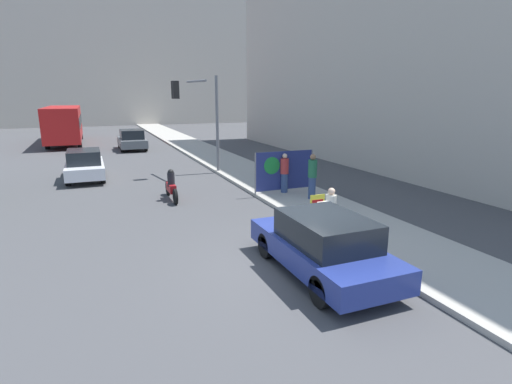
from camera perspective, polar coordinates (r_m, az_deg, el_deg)
ground_plane at (r=9.95m, az=5.55°, el=-10.29°), size 160.00×160.00×0.00m
sidewalk_curb at (r=24.51m, az=-4.38°, el=4.30°), size 3.00×90.00×0.13m
building_backdrop_far at (r=65.11m, az=-21.79°, el=23.01°), size 52.00×12.00×31.29m
building_backdrop_right at (r=27.37m, az=22.84°, el=21.96°), size 10.00×32.00×16.91m
seated_protester at (r=12.27m, az=10.76°, el=-2.02°), size 0.98×0.77×1.18m
jogger_on_sidewalk at (r=15.41m, az=8.05°, el=2.26°), size 0.34×0.34×1.74m
pedestrian_behind at (r=16.36m, az=4.09°, el=2.75°), size 0.34×0.34×1.61m
protest_banner at (r=16.44m, az=4.00°, el=3.09°), size 2.63×0.06×1.69m
traffic_light_pole at (r=20.67m, az=-7.88°, el=11.81°), size 2.43×2.20×4.87m
parked_car_curbside at (r=9.30m, az=9.56°, el=-7.45°), size 1.82×4.24×1.42m
car_on_road_nearest at (r=21.24m, az=-23.27°, el=3.59°), size 1.72×4.14×1.46m
car_on_road_midblock at (r=31.88m, az=-17.30°, el=7.13°), size 1.87×4.18×1.52m
city_bus_on_road at (r=38.09m, az=-25.75°, el=8.93°), size 2.61×11.13×3.09m
motorcycle_on_road at (r=16.05m, az=-12.01°, el=0.77°), size 0.28×2.15×1.23m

